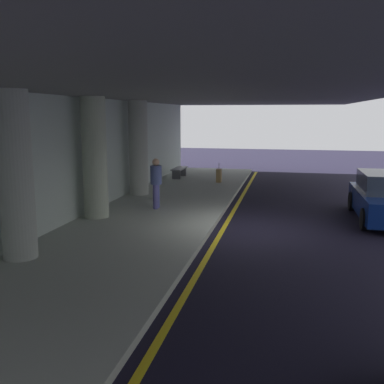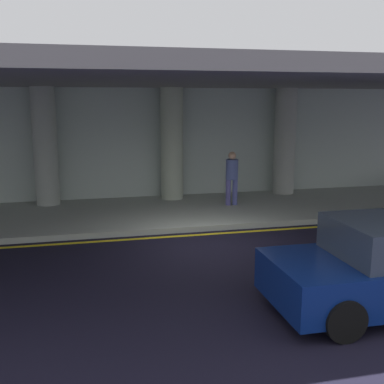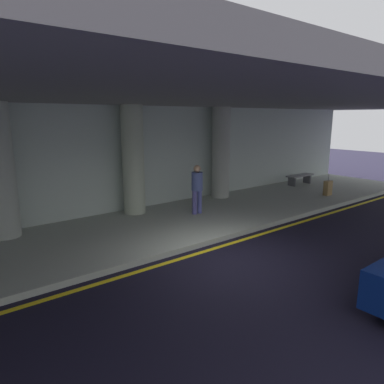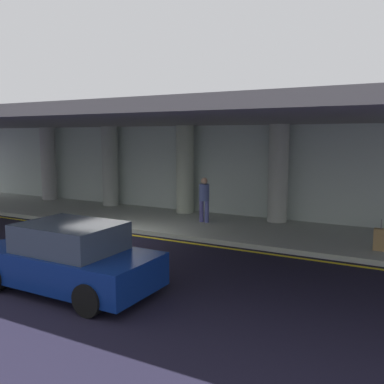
{
  "view_description": "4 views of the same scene",
  "coord_description": "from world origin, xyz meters",
  "px_view_note": "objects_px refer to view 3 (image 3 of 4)",
  "views": [
    {
      "loc": [
        -12.37,
        -1.02,
        3.28
      ],
      "look_at": [
        0.15,
        1.71,
        1.02
      ],
      "focal_mm": 41.36,
      "sensor_mm": 36.0,
      "label": 1
    },
    {
      "loc": [
        -2.84,
        -10.45,
        3.4
      ],
      "look_at": [
        0.04,
        1.93,
        0.89
      ],
      "focal_mm": 43.71,
      "sensor_mm": 36.0,
      "label": 2
    },
    {
      "loc": [
        -5.55,
        -5.7,
        3.4
      ],
      "look_at": [
        0.15,
        1.64,
        1.38
      ],
      "focal_mm": 32.35,
      "sensor_mm": 36.0,
      "label": 3
    },
    {
      "loc": [
        8.68,
        -10.62,
        3.35
      ],
      "look_at": [
        1.53,
        2.48,
        1.38
      ],
      "focal_mm": 39.41,
      "sensor_mm": 36.0,
      "label": 4
    }
  ],
  "objects_px": {
    "support_column_left_mid": "(0,172)",
    "support_column_right_mid": "(221,153)",
    "support_column_center": "(133,160)",
    "bench_metal": "(300,177)",
    "traveler_with_luggage": "(197,186)",
    "suitcase_upright_primary": "(328,188)"
  },
  "relations": [
    {
      "from": "support_column_left_mid",
      "to": "support_column_right_mid",
      "type": "height_order",
      "value": "same"
    },
    {
      "from": "support_column_center",
      "to": "bench_metal",
      "type": "xyz_separation_m",
      "value": [
        8.91,
        -0.41,
        -1.47
      ]
    },
    {
      "from": "support_column_left_mid",
      "to": "traveler_with_luggage",
      "type": "xyz_separation_m",
      "value": [
        5.63,
        -1.42,
        -0.86
      ]
    },
    {
      "from": "support_column_center",
      "to": "support_column_right_mid",
      "type": "distance_m",
      "value": 4.0
    },
    {
      "from": "traveler_with_luggage",
      "to": "support_column_left_mid",
      "type": "bearing_deg",
      "value": 37.39
    },
    {
      "from": "support_column_left_mid",
      "to": "suitcase_upright_primary",
      "type": "height_order",
      "value": "support_column_left_mid"
    },
    {
      "from": "support_column_center",
      "to": "traveler_with_luggage",
      "type": "xyz_separation_m",
      "value": [
        1.63,
        -1.42,
        -0.86
      ]
    },
    {
      "from": "support_column_right_mid",
      "to": "bench_metal",
      "type": "distance_m",
      "value": 5.14
    },
    {
      "from": "support_column_left_mid",
      "to": "bench_metal",
      "type": "height_order",
      "value": "support_column_left_mid"
    },
    {
      "from": "support_column_center",
      "to": "support_column_left_mid",
      "type": "bearing_deg",
      "value": 180.0
    },
    {
      "from": "support_column_left_mid",
      "to": "traveler_with_luggage",
      "type": "relative_size",
      "value": 2.17
    },
    {
      "from": "support_column_left_mid",
      "to": "support_column_center",
      "type": "bearing_deg",
      "value": 0.0
    },
    {
      "from": "support_column_left_mid",
      "to": "suitcase_upright_primary",
      "type": "distance_m",
      "value": 12.17
    },
    {
      "from": "traveler_with_luggage",
      "to": "support_column_right_mid",
      "type": "bearing_deg",
      "value": -97.42
    },
    {
      "from": "support_column_left_mid",
      "to": "support_column_center",
      "type": "xyz_separation_m",
      "value": [
        4.0,
        0.0,
        0.0
      ]
    },
    {
      "from": "support_column_right_mid",
      "to": "traveler_with_luggage",
      "type": "bearing_deg",
      "value": -149.03
    },
    {
      "from": "support_column_center",
      "to": "support_column_right_mid",
      "type": "bearing_deg",
      "value": 0.0
    },
    {
      "from": "support_column_left_mid",
      "to": "support_column_center",
      "type": "height_order",
      "value": "same"
    },
    {
      "from": "traveler_with_luggage",
      "to": "suitcase_upright_primary",
      "type": "height_order",
      "value": "traveler_with_luggage"
    },
    {
      "from": "support_column_center",
      "to": "traveler_with_luggage",
      "type": "height_order",
      "value": "support_column_center"
    },
    {
      "from": "support_column_center",
      "to": "suitcase_upright_primary",
      "type": "distance_m",
      "value": 8.35
    },
    {
      "from": "support_column_right_mid",
      "to": "support_column_left_mid",
      "type": "bearing_deg",
      "value": 180.0
    }
  ]
}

